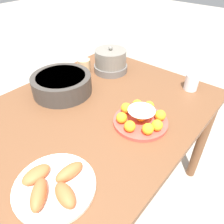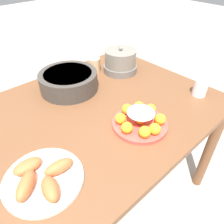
{
  "view_description": "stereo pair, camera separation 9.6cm",
  "coord_description": "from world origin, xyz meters",
  "views": [
    {
      "loc": [
        -0.52,
        -0.6,
        1.34
      ],
      "look_at": [
        0.06,
        -0.11,
        0.74
      ],
      "focal_mm": 35.0,
      "sensor_mm": 36.0,
      "label": 1
    },
    {
      "loc": [
        -0.46,
        -0.67,
        1.34
      ],
      "look_at": [
        0.06,
        -0.11,
        0.74
      ],
      "focal_mm": 35.0,
      "sensor_mm": 36.0,
      "label": 2
    }
  ],
  "objects": [
    {
      "name": "cup_far",
      "position": [
        0.3,
        0.31,
        0.74
      ],
      "size": [
        0.08,
        0.08,
        0.08
      ],
      "color": "#DBB27F",
      "rests_on": "dining_table"
    },
    {
      "name": "warming_pot",
      "position": [
        0.41,
        0.19,
        0.77
      ],
      "size": [
        0.2,
        0.2,
        0.16
      ],
      "color": "#66605B",
      "rests_on": "dining_table"
    },
    {
      "name": "cup_near",
      "position": [
        0.53,
        -0.28,
        0.75
      ],
      "size": [
        0.07,
        0.07,
        0.09
      ],
      "color": "white",
      "rests_on": "dining_table"
    },
    {
      "name": "cake_plate",
      "position": [
        0.12,
        -0.23,
        0.73
      ],
      "size": [
        0.24,
        0.24,
        0.08
      ],
      "color": "#E04C42",
      "rests_on": "dining_table"
    },
    {
      "name": "serving_bowl",
      "position": [
        0.06,
        0.23,
        0.76
      ],
      "size": [
        0.31,
        0.31,
        0.1
      ],
      "color": "#3D3833",
      "rests_on": "dining_table"
    },
    {
      "name": "ground_plane",
      "position": [
        0.0,
        0.0,
        0.0
      ],
      "size": [
        12.0,
        12.0,
        0.0
      ],
      "primitive_type": "plane",
      "color": "#B2A899"
    },
    {
      "name": "dining_table",
      "position": [
        0.0,
        0.0,
        0.61
      ],
      "size": [
        1.29,
        0.91,
        0.7
      ],
      "color": "brown",
      "rests_on": "ground_plane"
    },
    {
      "name": "seafood_platter",
      "position": [
        -0.33,
        -0.2,
        0.72
      ],
      "size": [
        0.27,
        0.27,
        0.06
      ],
      "color": "silver",
      "rests_on": "dining_table"
    }
  ]
}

